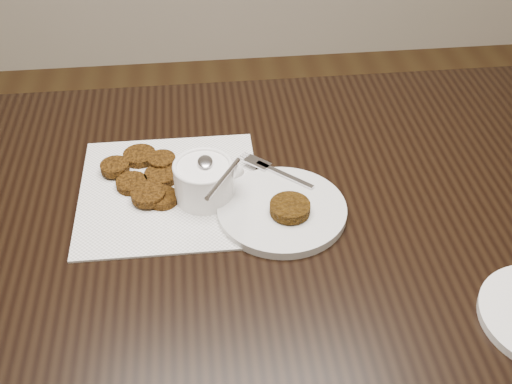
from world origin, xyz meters
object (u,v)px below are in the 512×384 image
Objects in this scene: table at (251,338)px; sauce_ramekin at (203,165)px; napkin at (170,191)px; plate_with_patty at (282,207)px.

sauce_ramekin reaches higher than table.
sauce_ramekin reaches higher than napkin.
plate_with_patty is (0.05, -0.02, 0.39)m from table.
napkin is at bearing 158.44° from table.
napkin is 2.26× the size of sauce_ramekin.
plate_with_patty is (0.13, -0.05, -0.06)m from sauce_ramekin.
napkin is at bearing 158.46° from sauce_ramekin.
sauce_ramekin is (-0.08, 0.03, 0.45)m from table.
napkin is 0.21m from plate_with_patty.
sauce_ramekin is 0.64× the size of plate_with_patty.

